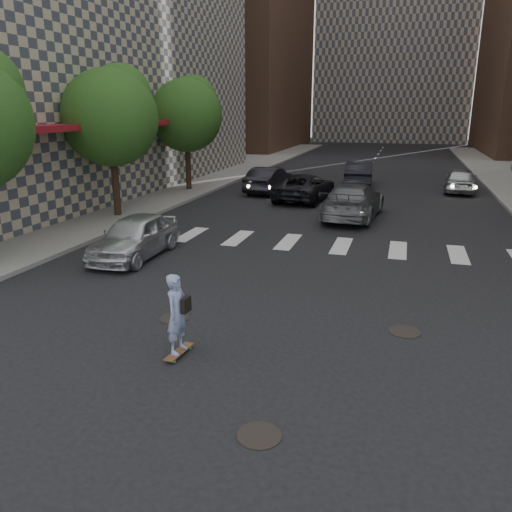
{
  "coord_description": "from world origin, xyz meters",
  "views": [
    {
      "loc": [
        3.02,
        -8.8,
        4.82
      ],
      "look_at": [
        -0.38,
        2.63,
        1.3
      ],
      "focal_mm": 35.0,
      "sensor_mm": 36.0,
      "label": 1
    }
  ],
  "objects_px": {
    "traffic_car_c": "(305,187)",
    "traffic_car_d": "(460,180)",
    "traffic_car_a": "(269,180)",
    "tree_c": "(188,112)",
    "silver_sedan": "(135,236)",
    "skateboarder": "(178,314)",
    "traffic_car_e": "(359,174)",
    "tree_b": "(113,113)",
    "traffic_car_b": "(353,201)"
  },
  "relations": [
    {
      "from": "skateboarder",
      "to": "silver_sedan",
      "type": "distance_m",
      "value": 7.49
    },
    {
      "from": "tree_c",
      "to": "traffic_car_b",
      "type": "bearing_deg",
      "value": -26.47
    },
    {
      "from": "skateboarder",
      "to": "traffic_car_e",
      "type": "xyz_separation_m",
      "value": [
        1.24,
        24.8,
        -0.13
      ]
    },
    {
      "from": "tree_c",
      "to": "traffic_car_e",
      "type": "distance_m",
      "value": 11.59
    },
    {
      "from": "traffic_car_d",
      "to": "silver_sedan",
      "type": "bearing_deg",
      "value": 61.72
    },
    {
      "from": "tree_c",
      "to": "silver_sedan",
      "type": "xyz_separation_m",
      "value": [
        3.95,
        -13.54,
        -3.93
      ]
    },
    {
      "from": "tree_b",
      "to": "traffic_car_d",
      "type": "bearing_deg",
      "value": 37.75
    },
    {
      "from": "traffic_car_b",
      "to": "traffic_car_d",
      "type": "bearing_deg",
      "value": -115.59
    },
    {
      "from": "traffic_car_b",
      "to": "traffic_car_e",
      "type": "height_order",
      "value": "traffic_car_b"
    },
    {
      "from": "skateboarder",
      "to": "traffic_car_d",
      "type": "distance_m",
      "value": 24.84
    },
    {
      "from": "tree_c",
      "to": "traffic_car_d",
      "type": "bearing_deg",
      "value": 14.8
    },
    {
      "from": "tree_b",
      "to": "traffic_car_b",
      "type": "height_order",
      "value": "tree_b"
    },
    {
      "from": "tree_c",
      "to": "traffic_car_b",
      "type": "xyz_separation_m",
      "value": [
        10.32,
        -5.14,
        -3.84
      ]
    },
    {
      "from": "tree_b",
      "to": "traffic_car_a",
      "type": "distance_m",
      "value": 10.77
    },
    {
      "from": "tree_c",
      "to": "traffic_car_d",
      "type": "height_order",
      "value": "tree_c"
    },
    {
      "from": "traffic_car_a",
      "to": "traffic_car_e",
      "type": "bearing_deg",
      "value": -133.37
    },
    {
      "from": "traffic_car_a",
      "to": "traffic_car_c",
      "type": "height_order",
      "value": "traffic_car_a"
    },
    {
      "from": "tree_b",
      "to": "traffic_car_e",
      "type": "xyz_separation_m",
      "value": [
        9.6,
        13.21,
        -3.86
      ]
    },
    {
      "from": "tree_b",
      "to": "traffic_car_c",
      "type": "height_order",
      "value": "tree_b"
    },
    {
      "from": "traffic_car_c",
      "to": "traffic_car_e",
      "type": "bearing_deg",
      "value": -104.35
    },
    {
      "from": "traffic_car_a",
      "to": "traffic_car_d",
      "type": "relative_size",
      "value": 1.06
    },
    {
      "from": "traffic_car_a",
      "to": "traffic_car_c",
      "type": "bearing_deg",
      "value": 147.06
    },
    {
      "from": "traffic_car_c",
      "to": "traffic_car_d",
      "type": "xyz_separation_m",
      "value": [
        8.4,
        5.28,
        0.02
      ]
    },
    {
      "from": "tree_b",
      "to": "traffic_car_e",
      "type": "bearing_deg",
      "value": 53.99
    },
    {
      "from": "tree_c",
      "to": "silver_sedan",
      "type": "bearing_deg",
      "value": -73.72
    },
    {
      "from": "traffic_car_d",
      "to": "traffic_car_c",
      "type": "bearing_deg",
      "value": 37.44
    },
    {
      "from": "traffic_car_b",
      "to": "skateboarder",
      "type": "bearing_deg",
      "value": 86.79
    },
    {
      "from": "traffic_car_a",
      "to": "silver_sedan",
      "type": "bearing_deg",
      "value": 91.93
    },
    {
      "from": "traffic_car_c",
      "to": "traffic_car_d",
      "type": "distance_m",
      "value": 9.92
    },
    {
      "from": "traffic_car_a",
      "to": "traffic_car_e",
      "type": "distance_m",
      "value": 6.54
    },
    {
      "from": "silver_sedan",
      "to": "tree_b",
      "type": "bearing_deg",
      "value": 124.52
    },
    {
      "from": "tree_c",
      "to": "tree_b",
      "type": "bearing_deg",
      "value": -90.0
    },
    {
      "from": "skateboarder",
      "to": "traffic_car_e",
      "type": "relative_size",
      "value": 0.37
    },
    {
      "from": "traffic_car_b",
      "to": "traffic_car_c",
      "type": "xyz_separation_m",
      "value": [
        -3.03,
        4.0,
        -0.09
      ]
    },
    {
      "from": "tree_b",
      "to": "traffic_car_d",
      "type": "height_order",
      "value": "tree_b"
    },
    {
      "from": "skateboarder",
      "to": "traffic_car_a",
      "type": "bearing_deg",
      "value": 106.03
    },
    {
      "from": "tree_b",
      "to": "traffic_car_c",
      "type": "bearing_deg",
      "value": 43.28
    },
    {
      "from": "tree_b",
      "to": "traffic_car_b",
      "type": "xyz_separation_m",
      "value": [
        10.32,
        2.86,
        -3.84
      ]
    },
    {
      "from": "traffic_car_a",
      "to": "tree_c",
      "type": "bearing_deg",
      "value": 15.33
    },
    {
      "from": "silver_sedan",
      "to": "traffic_car_a",
      "type": "distance_m",
      "value": 14.42
    },
    {
      "from": "tree_b",
      "to": "tree_c",
      "type": "relative_size",
      "value": 1.0
    },
    {
      "from": "tree_c",
      "to": "traffic_car_c",
      "type": "bearing_deg",
      "value": -8.87
    },
    {
      "from": "traffic_car_b",
      "to": "traffic_car_d",
      "type": "height_order",
      "value": "traffic_car_b"
    },
    {
      "from": "traffic_car_a",
      "to": "traffic_car_d",
      "type": "bearing_deg",
      "value": -158.38
    },
    {
      "from": "skateboarder",
      "to": "traffic_car_e",
      "type": "distance_m",
      "value": 24.83
    },
    {
      "from": "tree_b",
      "to": "silver_sedan",
      "type": "distance_m",
      "value": 7.86
    },
    {
      "from": "traffic_car_b",
      "to": "traffic_car_c",
      "type": "height_order",
      "value": "traffic_car_b"
    },
    {
      "from": "traffic_car_b",
      "to": "traffic_car_e",
      "type": "xyz_separation_m",
      "value": [
        -0.71,
        10.35,
        -0.02
      ]
    },
    {
      "from": "traffic_car_a",
      "to": "traffic_car_b",
      "type": "bearing_deg",
      "value": 137.97
    },
    {
      "from": "traffic_car_c",
      "to": "traffic_car_a",
      "type": "bearing_deg",
      "value": -32.2
    }
  ]
}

